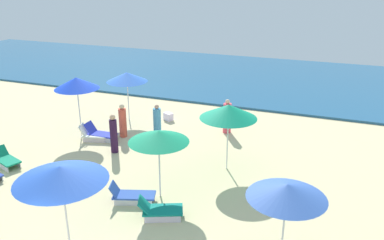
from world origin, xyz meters
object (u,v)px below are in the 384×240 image
(umbrella_7, at_px, (287,191))
(beachgoer_3, at_px, (123,122))
(lounge_chair_8_1, at_px, (131,195))
(lounge_chair_8_0, at_px, (159,210))
(umbrella_3, at_px, (77,83))
(cooler_box_0, at_px, (168,116))
(lounge_chair_2_0, at_px, (6,159))
(umbrella_1, at_px, (61,174))
(umbrella_8, at_px, (159,136))
(lounge_chair_3_0, at_px, (100,134))
(lounge_chair_3_1, at_px, (93,135))
(beachgoer_0, at_px, (157,121))
(beachgoer_2, at_px, (114,134))
(umbrella_0, at_px, (127,77))
(umbrella_5, at_px, (228,111))
(beachgoer_1, at_px, (227,117))

(umbrella_7, distance_m, beachgoer_3, 10.47)
(lounge_chair_8_1, bearing_deg, lounge_chair_8_0, -130.03)
(umbrella_3, bearing_deg, lounge_chair_8_0, -37.21)
(umbrella_7, xyz_separation_m, cooler_box_0, (-7.20, 9.02, -2.05))
(lounge_chair_2_0, relative_size, lounge_chair_8_1, 0.92)
(umbrella_1, bearing_deg, umbrella_8, 72.32)
(lounge_chair_3_0, distance_m, lounge_chair_3_1, 0.33)
(cooler_box_0, bearing_deg, umbrella_8, -40.47)
(lounge_chair_3_1, xyz_separation_m, lounge_chair_8_0, (5.44, -4.47, -0.00))
(umbrella_1, xyz_separation_m, beachgoer_0, (-1.37, 8.43, -1.68))
(beachgoer_2, bearing_deg, lounge_chair_3_0, 56.08)
(umbrella_0, height_order, cooler_box_0, umbrella_0)
(cooler_box_0, bearing_deg, umbrella_1, -53.21)
(umbrella_1, bearing_deg, lounge_chair_8_0, 54.70)
(lounge_chair_8_0, bearing_deg, umbrella_5, -37.67)
(lounge_chair_8_0, xyz_separation_m, beachgoer_0, (-3.00, 6.13, 0.41))
(umbrella_3, relative_size, beachgoer_0, 1.89)
(umbrella_0, bearing_deg, umbrella_8, -53.00)
(umbrella_3, bearing_deg, umbrella_8, -32.00)
(umbrella_5, relative_size, beachgoer_2, 1.55)
(lounge_chair_3_1, height_order, umbrella_8, umbrella_8)
(umbrella_3, distance_m, beachgoer_3, 2.67)
(lounge_chair_3_0, height_order, beachgoer_1, beachgoer_1)
(beachgoer_1, bearing_deg, lounge_chair_8_1, 134.99)
(beachgoer_0, bearing_deg, umbrella_1, 128.17)
(umbrella_1, height_order, umbrella_8, umbrella_1)
(lounge_chair_8_0, relative_size, cooler_box_0, 3.22)
(umbrella_3, relative_size, cooler_box_0, 5.95)
(umbrella_1, relative_size, umbrella_7, 1.06)
(lounge_chair_3_0, relative_size, beachgoer_2, 0.86)
(umbrella_5, relative_size, cooler_box_0, 5.58)
(beachgoer_1, bearing_deg, umbrella_8, 140.55)
(lounge_chair_3_0, relative_size, umbrella_8, 0.60)
(beachgoer_2, bearing_deg, beachgoer_3, 19.54)
(lounge_chair_2_0, bearing_deg, lounge_chair_3_1, -7.64)
(umbrella_0, xyz_separation_m, umbrella_7, (9.10, -8.32, -0.03))
(beachgoer_3, bearing_deg, lounge_chair_2_0, -141.25)
(umbrella_3, bearing_deg, beachgoer_3, 17.70)
(umbrella_0, height_order, lounge_chair_3_0, umbrella_0)
(umbrella_3, bearing_deg, umbrella_7, -29.21)
(umbrella_0, bearing_deg, umbrella_1, -69.68)
(umbrella_7, height_order, lounge_chair_8_1, umbrella_7)
(umbrella_0, relative_size, umbrella_8, 1.05)
(umbrella_1, xyz_separation_m, umbrella_7, (5.51, 1.39, -0.12))
(beachgoer_0, bearing_deg, beachgoer_2, 99.59)
(umbrella_3, height_order, umbrella_5, umbrella_3)
(lounge_chair_3_0, height_order, lounge_chair_3_1, lounge_chair_3_0)
(umbrella_0, xyz_separation_m, beachgoer_0, (2.22, -1.27, -1.60))
(umbrella_5, xyz_separation_m, beachgoer_3, (-5.39, 1.41, -1.62))
(umbrella_0, xyz_separation_m, beachgoer_3, (0.85, -2.05, -1.54))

